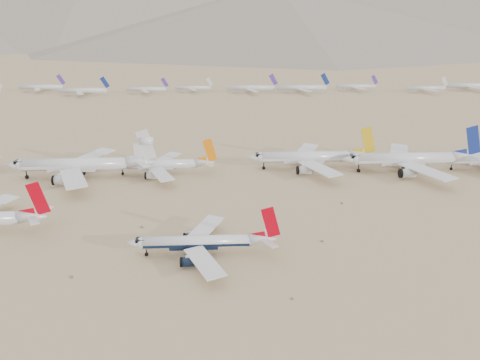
{
  "coord_description": "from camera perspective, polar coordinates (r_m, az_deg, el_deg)",
  "views": [
    {
      "loc": [
        -6.67,
        -121.88,
        62.84
      ],
      "look_at": [
        2.04,
        38.55,
        7.0
      ],
      "focal_mm": 35.0,
      "sensor_mm": 36.0,
      "label": 1
    }
  ],
  "objects": [
    {
      "name": "ground",
      "position": [
        137.29,
        0.02,
        -8.08
      ],
      "size": [
        7000.0,
        7000.0,
        0.0
      ],
      "primitive_type": "plane",
      "color": "#977B58",
      "rests_on": "ground"
    },
    {
      "name": "main_airliner",
      "position": [
        131.4,
        -4.5,
        -7.56
      ],
      "size": [
        40.05,
        39.12,
        14.13
      ],
      "color": "silver",
      "rests_on": "ground"
    },
    {
      "name": "row2_navy_widebody",
      "position": [
        213.51,
        20.07,
        2.43
      ],
      "size": [
        56.49,
        55.24,
        20.1
      ],
      "color": "silver",
      "rests_on": "ground"
    },
    {
      "name": "row2_gold_tail",
      "position": [
        206.74,
        8.66,
        2.77
      ],
      "size": [
        52.69,
        51.53,
        18.76
      ],
      "color": "silver",
      "rests_on": "ground"
    },
    {
      "name": "row2_orange_tail",
      "position": [
        199.94,
        -9.43,
        1.87
      ],
      "size": [
        42.95,
        42.01,
        15.32
      ],
      "color": "silver",
      "rests_on": "ground"
    },
    {
      "name": "row2_white_trijet",
      "position": [
        202.92,
        -18.58,
        1.85
      ],
      "size": [
        57.52,
        56.22,
        20.38
      ],
      "color": "silver",
      "rests_on": "ground"
    },
    {
      "name": "distant_storage_row",
      "position": [
        425.51,
        4.83,
        11.21
      ],
      "size": [
        626.75,
        62.43,
        16.16
      ],
      "color": "silver",
      "rests_on": "ground"
    },
    {
      "name": "foothills",
      "position": [
        1333.21,
        21.59,
        18.1
      ],
      "size": [
        4637.5,
        1395.0,
        155.0
      ],
      "color": "slate",
      "rests_on": "ground"
    },
    {
      "name": "desert_scrub",
      "position": [
        114.16,
        -4.96,
        -14.14
      ],
      "size": [
        247.37,
        121.67,
        0.63
      ],
      "color": "brown",
      "rests_on": "ground"
    }
  ]
}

